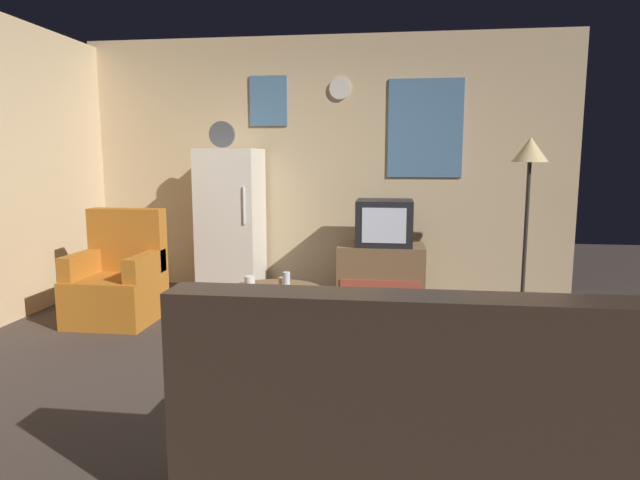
% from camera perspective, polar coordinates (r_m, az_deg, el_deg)
% --- Properties ---
extents(ground_plane, '(12.00, 12.00, 0.00)m').
position_cam_1_polar(ground_plane, '(3.76, -4.34, -13.40)').
color(ground_plane, '#3D332D').
extents(wall_with_art, '(5.20, 0.12, 2.67)m').
position_cam_1_polar(wall_with_art, '(5.90, 0.48, 7.91)').
color(wall_with_art, '#D1B284').
rests_on(wall_with_art, ground_plane).
extents(fridge, '(0.60, 0.62, 1.77)m').
position_cam_1_polar(fridge, '(5.72, -9.26, 1.91)').
color(fridge, silver).
rests_on(fridge, ground_plane).
extents(tv_stand, '(0.84, 0.53, 0.56)m').
position_cam_1_polar(tv_stand, '(5.43, 6.39, -3.43)').
color(tv_stand, brown).
rests_on(tv_stand, ground_plane).
extents(crt_tv, '(0.54, 0.51, 0.44)m').
position_cam_1_polar(crt_tv, '(5.35, 6.74, 1.83)').
color(crt_tv, black).
rests_on(crt_tv, tv_stand).
extents(standing_lamp, '(0.32, 0.32, 1.59)m').
position_cam_1_polar(standing_lamp, '(5.25, 21.06, 7.48)').
color(standing_lamp, '#332D28').
rests_on(standing_lamp, ground_plane).
extents(coffee_table, '(0.72, 0.72, 0.47)m').
position_cam_1_polar(coffee_table, '(4.01, -4.82, -8.44)').
color(coffee_table, brown).
rests_on(coffee_table, ground_plane).
extents(wine_glass, '(0.05, 0.05, 0.15)m').
position_cam_1_polar(wine_glass, '(3.83, -3.53, -4.46)').
color(wine_glass, silver).
rests_on(wine_glass, coffee_table).
extents(mug_ceramic_white, '(0.08, 0.08, 0.09)m').
position_cam_1_polar(mug_ceramic_white, '(4.00, -7.36, -4.40)').
color(mug_ceramic_white, silver).
rests_on(mug_ceramic_white, coffee_table).
extents(mug_ceramic_tan, '(0.08, 0.08, 0.09)m').
position_cam_1_polar(mug_ceramic_tan, '(3.94, -3.80, -4.57)').
color(mug_ceramic_tan, tan).
rests_on(mug_ceramic_tan, coffee_table).
extents(remote_control, '(0.16, 0.07, 0.02)m').
position_cam_1_polar(remote_control, '(3.90, -6.76, -5.23)').
color(remote_control, black).
rests_on(remote_control, coffee_table).
extents(armchair, '(0.68, 0.68, 0.96)m').
position_cam_1_polar(armchair, '(5.08, -20.32, -4.11)').
color(armchair, '#B2661E').
rests_on(armchair, ground_plane).
extents(couch, '(1.70, 0.80, 0.92)m').
position_cam_1_polar(couch, '(2.39, 7.92, -18.57)').
color(couch, '#38281E').
rests_on(couch, ground_plane).
extents(book_stack, '(0.20, 0.17, 0.13)m').
position_cam_1_polar(book_stack, '(5.38, 13.45, -6.10)').
color(book_stack, brown).
rests_on(book_stack, ground_plane).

